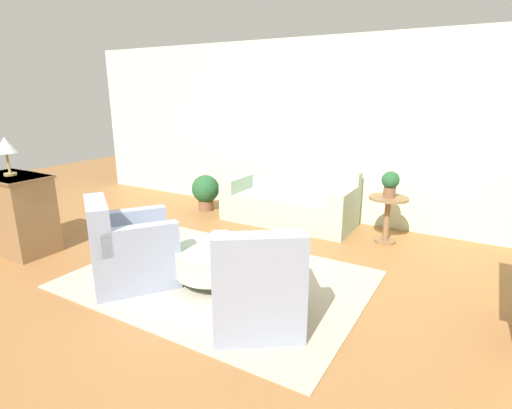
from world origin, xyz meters
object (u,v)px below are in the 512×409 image
(couch, at_px, (290,203))
(potted_plant_on_side_table, at_px, (390,183))
(armchair_right, at_px, (256,286))
(ottoman_table, at_px, (212,260))
(dresser, at_px, (17,213))
(table_lamp, at_px, (6,147))
(armchair_left, at_px, (128,251))
(potted_plant_floor, at_px, (206,190))
(side_table, at_px, (388,212))

(couch, bearing_deg, potted_plant_on_side_table, -4.98)
(armchair_right, height_order, ottoman_table, armchair_right)
(potted_plant_on_side_table, bearing_deg, dresser, -146.09)
(armchair_right, relative_size, dresser, 1.13)
(couch, bearing_deg, ottoman_table, -84.92)
(dresser, bearing_deg, armchair_right, 1.14)
(potted_plant_on_side_table, distance_m, table_lamp, 4.87)
(armchair_left, height_order, dresser, dresser)
(potted_plant_floor, distance_m, table_lamp, 3.02)
(armchair_right, xyz_separation_m, potted_plant_on_side_table, (0.52, 2.63, 0.47))
(potted_plant_on_side_table, xyz_separation_m, potted_plant_floor, (-3.07, -0.01, -0.49))
(side_table, relative_size, potted_plant_on_side_table, 1.83)
(armchair_right, bearing_deg, couch, 110.08)
(armchair_left, xyz_separation_m, dresser, (-1.92, -0.07, 0.15))
(table_lamp, bearing_deg, ottoman_table, 10.65)
(side_table, height_order, potted_plant_floor, side_table)
(armchair_left, height_order, armchair_right, same)
(armchair_right, xyz_separation_m, side_table, (0.52, 2.63, 0.07))
(potted_plant_floor, relative_size, table_lamp, 1.30)
(ottoman_table, bearing_deg, side_table, 58.91)
(ottoman_table, height_order, table_lamp, table_lamp)
(armchair_left, relative_size, dresser, 1.13)
(side_table, distance_m, table_lamp, 4.93)
(armchair_right, height_order, potted_plant_floor, armchair_right)
(dresser, relative_size, potted_plant_on_side_table, 2.86)
(armchair_left, bearing_deg, dresser, -177.93)
(dresser, height_order, potted_plant_on_side_table, dresser)
(couch, height_order, side_table, couch)
(potted_plant_on_side_table, bearing_deg, potted_plant_floor, -179.76)
(armchair_left, xyz_separation_m, potted_plant_floor, (-0.97, 2.62, -0.02))
(armchair_right, height_order, side_table, armchair_right)
(side_table, xyz_separation_m, table_lamp, (-4.02, -2.70, 0.92))
(armchair_right, distance_m, side_table, 2.68)
(couch, distance_m, table_lamp, 3.91)
(armchair_right, height_order, table_lamp, table_lamp)
(couch, bearing_deg, armchair_right, -69.92)
(ottoman_table, xyz_separation_m, dresser, (-2.70, -0.51, 0.25))
(armchair_left, relative_size, armchair_right, 1.00)
(ottoman_table, relative_size, potted_plant_on_side_table, 2.27)
(side_table, relative_size, potted_plant_floor, 1.04)
(table_lamp, bearing_deg, side_table, 33.91)
(potted_plant_floor, bearing_deg, couch, 5.42)
(ottoman_table, bearing_deg, couch, 95.08)
(armchair_left, relative_size, potted_plant_floor, 1.82)
(ottoman_table, bearing_deg, potted_plant_on_side_table, 58.91)
(couch, height_order, ottoman_table, couch)
(potted_plant_on_side_table, relative_size, potted_plant_floor, 0.57)
(couch, bearing_deg, armchair_left, -101.63)
(armchair_left, bearing_deg, armchair_right, 0.00)
(ottoman_table, xyz_separation_m, potted_plant_floor, (-1.75, 2.18, 0.08))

